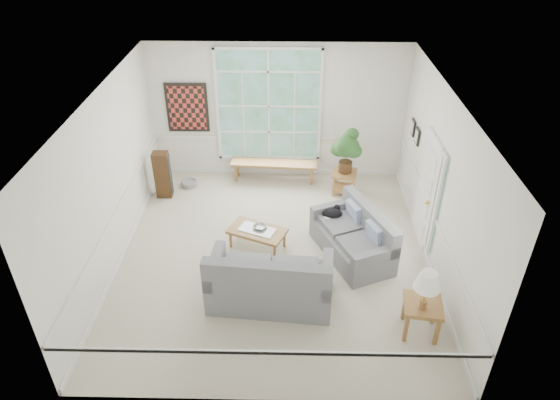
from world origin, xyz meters
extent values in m
cube|color=beige|center=(0.00, 0.00, -0.01)|extent=(5.50, 6.00, 0.01)
cube|color=white|center=(0.00, 0.00, 3.00)|extent=(5.50, 6.00, 0.02)
cube|color=white|center=(0.00, 3.00, 1.50)|extent=(5.50, 0.02, 3.00)
cube|color=white|center=(0.00, -3.00, 1.50)|extent=(5.50, 0.02, 3.00)
cube|color=white|center=(-2.75, 0.00, 1.50)|extent=(0.02, 6.00, 3.00)
cube|color=white|center=(2.75, 0.00, 1.50)|extent=(0.02, 6.00, 3.00)
cube|color=white|center=(-0.20, 2.96, 1.65)|extent=(2.30, 0.08, 2.40)
cube|color=white|center=(2.71, 0.60, 1.05)|extent=(0.08, 0.90, 2.10)
cube|color=white|center=(2.71, -0.03, 1.15)|extent=(0.08, 0.26, 1.90)
cube|color=maroon|center=(-1.95, 2.95, 1.60)|extent=(0.90, 0.06, 1.10)
cube|color=black|center=(2.71, 1.75, 1.55)|extent=(0.04, 0.26, 0.32)
cube|color=black|center=(2.71, 2.15, 1.55)|extent=(0.04, 0.26, 0.32)
cube|color=slate|center=(1.38, 0.04, 0.46)|extent=(1.47, 1.89, 0.91)
cube|color=slate|center=(-0.02, -1.12, 0.52)|extent=(2.02, 1.17, 1.05)
cube|color=olive|center=(-0.31, 0.23, 0.19)|extent=(1.15, 0.91, 0.38)
imported|color=#A4A4AA|center=(-0.27, 0.29, 0.41)|extent=(0.39, 0.39, 0.07)
cube|color=olive|center=(-0.08, 2.65, 0.22)|extent=(1.92, 0.49, 0.44)
cube|color=olive|center=(1.43, 2.16, 0.25)|extent=(0.59, 0.59, 0.50)
cube|color=olive|center=(2.22, -1.76, 0.28)|extent=(0.62, 0.62, 0.56)
cylinder|color=gray|center=(-1.95, 2.38, 0.06)|extent=(0.47, 0.47, 0.11)
cube|color=#3B2411|center=(-2.40, 1.96, 0.51)|extent=(0.32, 0.26, 1.03)
ellipsoid|color=black|center=(1.05, 0.54, 0.55)|extent=(0.45, 0.39, 0.18)
camera|label=1|loc=(0.25, -7.05, 5.74)|focal=32.00mm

